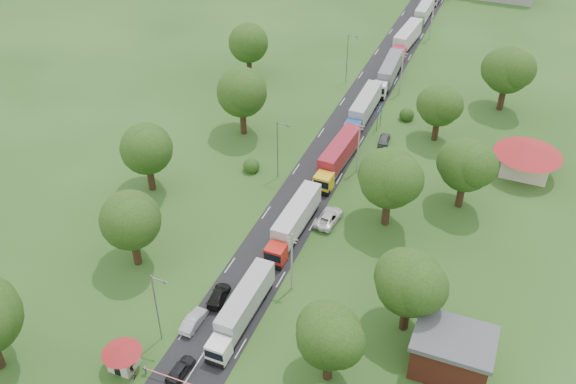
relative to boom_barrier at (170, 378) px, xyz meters
The scene contains 37 objects.
ground 25.05m from the boom_barrier, 86.89° to the left, with size 260.00×260.00×0.00m, color #224416.
road 45.03m from the boom_barrier, 88.27° to the left, with size 8.00×200.00×0.04m, color black.
boom_barrier is the anchor object (origin of this frame).
guard_booth 5.98m from the boom_barrier, behind, with size 4.40×4.40×3.45m.
info_sign 60.39m from the boom_barrier, 83.76° to the left, with size 0.12×3.10×4.10m.
pole_1 19.63m from the boom_barrier, 69.14° to the left, with size 1.60×0.24×9.00m.
pole_2 46.66m from the boom_barrier, 81.52° to the left, with size 1.60×0.24×9.00m.
pole_3 74.41m from the boom_barrier, 84.71° to the left, with size 1.60×0.24×9.00m.
pole_4 102.30m from the boom_barrier, 86.15° to the left, with size 1.60×0.24×9.00m.
lamp_0 7.91m from the boom_barrier, 128.59° to the left, with size 2.03×0.22×10.00m.
lamp_1 40.47m from the boom_barrier, 95.70° to the left, with size 2.03×0.22×10.00m.
lamp_2 75.25m from the boom_barrier, 93.05° to the left, with size 2.03×0.22×10.00m.
tree_2 17.86m from the boom_barrier, 24.96° to the left, with size 8.00×8.00×10.10m.
tree_3 28.11m from the boom_barrier, 38.79° to the left, with size 8.80×8.80×11.07m.
tree_4 38.62m from the boom_barrier, 67.81° to the left, with size 9.60×9.60×12.05m.
tree_5 49.47m from the boom_barrier, 61.59° to the left, with size 8.80×8.80×11.07m.
tree_6 62.58m from the boom_barrier, 74.79° to the left, with size 8.00×8.00×10.10m.
tree_7 79.63m from the boom_barrier, 71.37° to the left, with size 9.60×9.60×12.05m.
tree_10 21.36m from the boom_barrier, 132.02° to the left, with size 8.80×8.80×11.07m.
tree_11 37.10m from the boom_barrier, 124.41° to the left, with size 8.80×8.80×11.07m.
tree_12 52.73m from the boom_barrier, 106.28° to the left, with size 9.60×9.60×12.05m.
tree_13 73.99m from the boom_barrier, 107.90° to the left, with size 8.80×8.80×11.07m.
house_brick 30.34m from the boom_barrier, 25.42° to the left, with size 8.60×6.60×5.20m.
house_cream 63.37m from the boom_barrier, 60.31° to the left, with size 10.08×10.08×5.80m.
truck_0 11.56m from the boom_barrier, 72.86° to the left, with size 2.60×14.36×3.98m.
truck_1 28.31m from the boom_barrier, 83.45° to the left, with size 2.88×15.08×4.17m.
truck_2 45.88m from the boom_barrier, 85.36° to the left, with size 3.34×15.47×4.27m.
truck_3 62.12m from the boom_barrier, 87.08° to the left, with size 2.72×15.43×4.28m.
truck_4 77.81m from the boom_barrier, 87.33° to the left, with size 3.17×15.15×4.19m.
truck_5 94.83m from the boom_barrier, 88.15° to the left, with size 3.52×15.81×4.37m.
truck_6 111.93m from the boom_barrier, 88.39° to the left, with size 2.53×14.54×4.03m.
car_lane_front 1.55m from the boom_barrier, 76.59° to the left, with size 1.66×4.13×1.41m, color black.
car_lane_mid 8.34m from the boom_barrier, 101.35° to the left, with size 1.56×4.49×1.48m, color #A8ACB1.
car_lane_rear 13.03m from the boom_barrier, 93.51° to the left, with size 1.91×4.71×1.37m, color black.
car_verge_near 33.06m from the boom_barrier, 78.03° to the left, with size 2.64×5.73×1.59m, color white.
car_verge_far 56.45m from the boom_barrier, 81.13° to the left, with size 1.71×4.25×1.45m, color #505357.
pedestrian_booth 4.25m from the boom_barrier, 166.38° to the right, with size 0.84×0.65×1.72m, color gray.
Camera 1 is at (26.38, -60.51, 57.57)m, focal length 40.00 mm.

